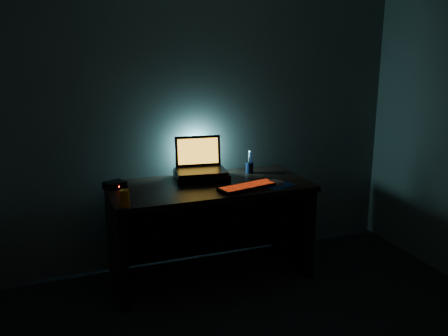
% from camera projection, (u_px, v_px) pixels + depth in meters
% --- Properties ---
extents(room, '(3.50, 4.00, 2.50)m').
position_uv_depth(room, '(329.00, 174.00, 2.14)').
color(room, black).
rests_on(room, ground).
extents(desk, '(1.50, 0.70, 0.75)m').
position_uv_depth(desk, '(208.00, 214.00, 3.85)').
color(desk, black).
rests_on(desk, ground).
extents(riser, '(0.44, 0.35, 0.06)m').
position_uv_depth(riser, '(201.00, 176.00, 3.85)').
color(riser, black).
rests_on(riser, desk).
extents(laptop, '(0.41, 0.33, 0.26)m').
position_uv_depth(laptop, '(200.00, 163.00, 3.88)').
color(laptop, black).
rests_on(laptop, riser).
extents(keyboard, '(0.47, 0.24, 0.03)m').
position_uv_depth(keyboard, '(248.00, 187.00, 3.63)').
color(keyboard, black).
rests_on(keyboard, desk).
extents(mousepad, '(0.28, 0.27, 0.00)m').
position_uv_depth(mousepad, '(276.00, 185.00, 3.71)').
color(mousepad, navy).
rests_on(mousepad, desk).
extents(mouse, '(0.09, 0.11, 0.03)m').
position_uv_depth(mouse, '(276.00, 183.00, 3.71)').
color(mouse, gray).
rests_on(mouse, mousepad).
extents(pen_cup, '(0.08, 0.08, 0.09)m').
position_uv_depth(pen_cup, '(249.00, 168.00, 4.03)').
color(pen_cup, black).
rests_on(pen_cup, desk).
extents(juice_glass, '(0.08, 0.08, 0.11)m').
position_uv_depth(juice_glass, '(124.00, 198.00, 3.24)').
color(juice_glass, orange).
rests_on(juice_glass, desk).
extents(router, '(0.18, 0.16, 0.05)m').
position_uv_depth(router, '(115.00, 185.00, 3.64)').
color(router, black).
rests_on(router, desk).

